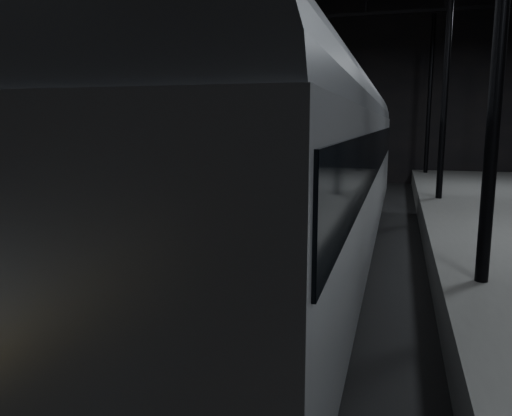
% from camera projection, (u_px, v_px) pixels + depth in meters
% --- Properties ---
extents(ground, '(44.00, 44.00, 0.00)m').
position_uv_depth(ground, '(323.00, 263.00, 15.17)').
color(ground, black).
rests_on(ground, ground).
extents(platform_left, '(9.00, 43.80, 1.00)m').
position_uv_depth(platform_left, '(106.00, 232.00, 17.12)').
color(platform_left, '#585856').
rests_on(platform_left, ground).
extents(tactile_strip, '(0.50, 43.80, 0.01)m').
position_uv_depth(tactile_strip, '(222.00, 224.00, 15.88)').
color(tactile_strip, olive).
rests_on(tactile_strip, platform_left).
extents(track, '(2.40, 43.00, 0.24)m').
position_uv_depth(track, '(323.00, 260.00, 15.16)').
color(track, '#3F3328').
rests_on(track, ground).
extents(train, '(3.24, 21.70, 5.80)m').
position_uv_depth(train, '(321.00, 158.00, 13.69)').
color(train, '#ABAEB3').
rests_on(train, ground).
extents(woman, '(0.68, 0.54, 1.64)m').
position_uv_depth(woman, '(72.00, 249.00, 9.46)').
color(woman, '#A17C63').
rests_on(woman, platform_left).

